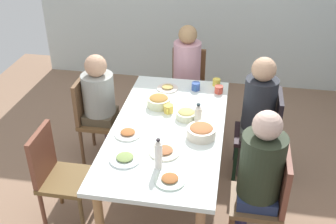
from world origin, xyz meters
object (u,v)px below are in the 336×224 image
cup_1 (216,82)px  plate_0 (168,88)px  chair_4 (268,197)px  cup_0 (168,109)px  chair_1 (93,114)px  bowl_1 (186,114)px  person_3 (258,108)px  cup_2 (196,86)px  chair_0 (56,172)px  cup_3 (219,90)px  chair_3 (264,130)px  plate_2 (128,133)px  person_2 (187,69)px  bottle_0 (158,154)px  plate_3 (125,158)px  plate_1 (164,151)px  person_4 (260,170)px  bowl_2 (201,131)px  bottle_1 (198,114)px  person_1 (100,98)px  plate_4 (170,179)px  bowl_0 (159,101)px  dining_table (168,135)px  chair_2 (187,83)px

cup_1 → plate_0: bearing=-71.2°
chair_4 → cup_0: 1.17m
chair_1 → bowl_1: 1.07m
chair_1 → person_3: bearing=90.0°
cup_2 → chair_0: bearing=-40.7°
cup_2 → cup_3: bearing=84.0°
chair_3 → plate_2: bearing=-61.3°
person_2 → bottle_0: 1.78m
plate_3 → cup_0: cup_0 is taller
plate_1 → chair_3: bearing=135.5°
person_4 → plate_2: (-0.29, -1.08, 0.01)m
cup_1 → bottle_0: 1.44m
plate_1 → cup_1: (-1.21, 0.32, 0.02)m
plate_3 → cup_2: size_ratio=2.01×
person_2 → cup_0: person_2 is taller
plate_0 → bowl_2: size_ratio=0.87×
plate_2 → bowl_1: bowl_1 is taller
cup_3 → person_4: bearing=18.2°
chair_3 → bottle_1: (0.36, -0.61, 0.33)m
bowl_2 → person_1: bearing=-118.0°
cup_3 → bottle_0: (1.25, -0.36, 0.09)m
chair_1 → cup_3: (-0.22, 1.24, 0.28)m
plate_2 → plate_4: bearing=40.6°
person_1 → bottle_0: bearing=37.8°
bottle_1 → person_2: bearing=-167.6°
plate_1 → bottle_1: (-0.47, 0.21, 0.08)m
cup_2 → bowl_0: bearing=-38.8°
chair_3 → cup_2: 0.79m
person_1 → bottle_0: person_1 is taller
plate_2 → bottle_0: bearing=41.3°
plate_0 → plate_2: size_ratio=0.94×
plate_1 → bottle_0: size_ratio=0.95×
plate_0 → dining_table: bearing=10.3°
chair_3 → bowl_2: 0.85m
person_3 → cup_1: size_ratio=11.05×
plate_0 → cup_0: 0.45m
dining_table → person_2: person_2 is taller
chair_2 → bottle_1: bottle_1 is taller
plate_3 → bottle_0: (0.05, 0.27, 0.11)m
bottle_1 → dining_table: bearing=-67.4°
person_4 → bowl_1: (-0.63, -0.63, 0.04)m
person_3 → cup_0: bearing=-74.4°
dining_table → plate_4: size_ratio=8.29×
person_2 → chair_3: size_ratio=1.37×
chair_2 → plate_4: size_ratio=4.01×
plate_4 → person_2: bearing=-176.0°
bowl_2 → plate_3: bearing=-52.8°
cup_3 → bottle_1: size_ratio=0.61×
plate_1 → dining_table: bearing=-174.4°
person_1 → person_4: (0.93, 1.53, 0.05)m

